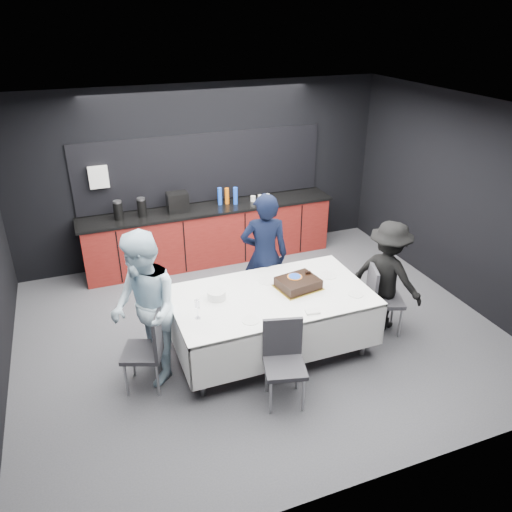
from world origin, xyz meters
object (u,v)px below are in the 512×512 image
Objects in this scene: chair_left at (149,346)px; chair_near at (284,356)px; party_table at (271,305)px; person_center at (264,256)px; cake_assembly at (298,283)px; person_left at (145,310)px; person_right at (387,276)px; plate_stack at (217,295)px; champagne_flute at (197,305)px; chair_right at (380,294)px.

chair_near is at bearing -27.75° from chair_left.
person_center reaches higher than party_table.
chair_near is (-0.19, -0.82, -0.11)m from party_table.
person_left is at bearing 179.99° from cake_assembly.
person_right is at bearing -2.70° from cake_assembly.
plate_stack is at bearing 167.36° from party_table.
person_center is at bearing 30.02° from person_right.
chair_near is 0.53× the size of person_center.
person_right is (3.06, 0.12, 0.20)m from chair_left.
champagne_flute is (-0.93, -0.17, 0.30)m from party_table.
cake_assembly is at bearing 8.78° from champagne_flute.
cake_assembly is 0.79m from person_center.
champagne_flute is 0.68m from chair_left.
person_right reaches higher than chair_right.
cake_assembly is 0.32× the size of person_center.
party_table is 0.67m from plate_stack.
chair_right is 1.56m from person_center.
chair_near reaches higher than party_table.
person_center is at bearing 73.70° from party_table.
cake_assembly reaches higher than plate_stack.
champagne_flute is 2.53m from person_right.
party_table is 10.36× the size of champagne_flute.
plate_stack is at bearing 45.27° from champagne_flute.
person_left reaches higher than party_table.
chair_left is at bearing 43.71° from person_center.
person_center is at bearing 29.14° from chair_left.
chair_near is (0.74, -0.65, -0.40)m from champagne_flute.
party_table is at bearing -175.40° from cake_assembly.
chair_left is 0.39m from person_left.
champagne_flute is 2.41m from chair_right.
cake_assembly is at bearing 113.61° from person_center.
chair_left is (-0.85, -0.29, -0.30)m from plate_stack.
person_right is (1.35, -0.83, -0.13)m from person_center.
chair_right is at bearing 78.32° from person_left.
chair_left is (-0.54, 0.02, -0.40)m from champagne_flute.
party_table is 2.51× the size of chair_near.
person_center is at bearing 39.94° from champagne_flute.
plate_stack is at bearing 172.99° from chair_right.
person_left is (-0.53, 0.20, -0.05)m from champagne_flute.
chair_near is at bearing -41.46° from champagne_flute.
cake_assembly is at bearing 172.48° from chair_right.
chair_near is (1.28, -0.67, 0.00)m from chair_left.
plate_stack is 0.85m from person_left.
party_table is 0.41m from cake_assembly.
chair_near is at bearing 85.73° from person_right.
person_right is at bearing 80.06° from person_left.
person_center is (1.17, 0.98, -0.07)m from champagne_flute.
chair_left is at bearing 63.96° from person_right.
person_center is 1.87m from person_left.
plate_stack is 2.11m from chair_right.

